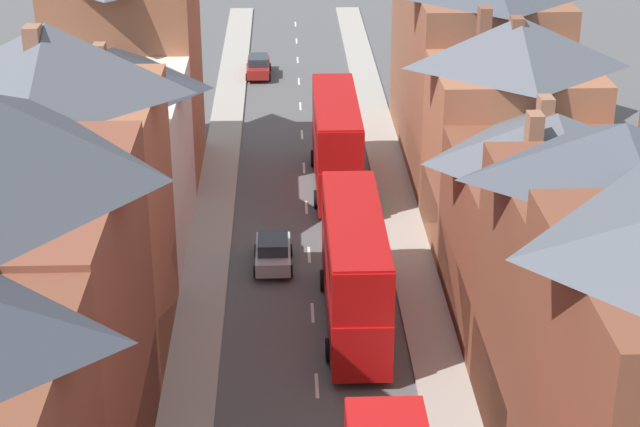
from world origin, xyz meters
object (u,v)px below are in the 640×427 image
(double_decker_bus_far_approaching, at_px, (336,141))
(car_near_blue, at_px, (258,66))
(car_parked_right_a, at_px, (362,194))
(double_decker_bus_lead, at_px, (354,268))
(car_near_silver, at_px, (273,252))

(double_decker_bus_far_approaching, height_order, car_near_blue, double_decker_bus_far_approaching)
(double_decker_bus_far_approaching, bearing_deg, car_parked_right_a, -67.39)
(double_decker_bus_lead, height_order, car_near_blue, double_decker_bus_lead)
(double_decker_bus_far_approaching, xyz_separation_m, car_near_blue, (-4.89, 22.53, -1.99))
(double_decker_bus_lead, relative_size, double_decker_bus_far_approaching, 1.00)
(double_decker_bus_far_approaching, relative_size, car_parked_right_a, 2.53)
(car_near_blue, distance_m, car_parked_right_a, 26.41)
(car_parked_right_a, bearing_deg, double_decker_bus_lead, -95.78)
(double_decker_bus_far_approaching, xyz_separation_m, car_near_silver, (-3.59, -10.28, -2.01))
(car_near_blue, distance_m, car_near_silver, 32.83)
(double_decker_bus_lead, distance_m, car_near_blue, 38.97)
(double_decker_bus_far_approaching, bearing_deg, car_near_silver, -109.26)
(double_decker_bus_lead, xyz_separation_m, car_near_silver, (-3.59, 5.81, -2.01))
(car_near_silver, xyz_separation_m, car_parked_right_a, (4.90, 7.14, 0.01))
(car_near_blue, height_order, car_near_silver, car_near_blue)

